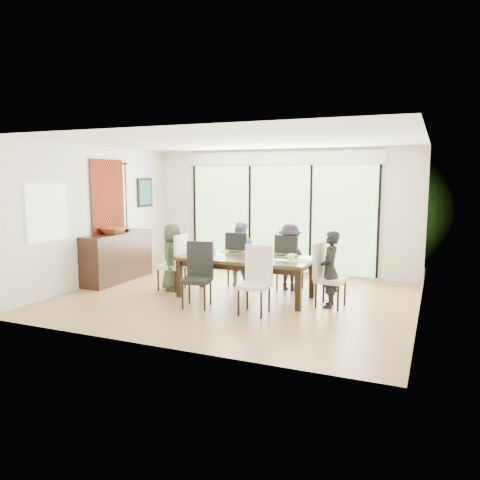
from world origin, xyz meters
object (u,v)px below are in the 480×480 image
at_px(chair_left_end, 171,262).
at_px(chair_near_right, 254,280).
at_px(bowl, 113,230).
at_px(vase, 249,253).
at_px(table_top, 246,259).
at_px(person_right_end, 330,269).
at_px(cup_c, 292,256).
at_px(cup_a, 213,251).
at_px(person_far_left, 240,254).
at_px(chair_far_right, 290,262).
at_px(person_left_end, 172,257).
at_px(chair_near_left, 197,275).
at_px(laptop, 200,254).
at_px(person_far_right, 290,257).
at_px(chair_right_end, 331,275).
at_px(chair_far_left, 241,258).
at_px(cup_b, 251,256).
at_px(sideboard, 117,257).

bearing_deg(chair_left_end, chair_near_right, 65.54).
bearing_deg(chair_near_right, bowl, 163.05).
height_order(chair_left_end, chair_near_right, same).
bearing_deg(vase, table_top, -135.00).
distance_m(person_right_end, cup_c, 0.70).
bearing_deg(cup_a, person_far_left, 69.81).
bearing_deg(chair_far_right, person_left_end, 27.60).
height_order(chair_near_left, laptop, chair_near_left).
height_order(chair_left_end, chair_near_left, same).
bearing_deg(cup_c, person_far_right, 108.90).
xyz_separation_m(person_far_left, bowl, (-2.46, -0.71, 0.42)).
height_order(chair_right_end, chair_far_left, same).
bearing_deg(chair_right_end, chair_far_right, 54.56).
relative_size(cup_a, cup_b, 1.24).
height_order(table_top, chair_left_end, chair_left_end).
bearing_deg(chair_far_left, person_right_end, 158.20).
xyz_separation_m(person_right_end, bowl, (-4.39, 0.12, 0.42)).
relative_size(person_far_right, cup_a, 10.40).
relative_size(table_top, chair_right_end, 2.18).
height_order(chair_far_left, person_right_end, person_right_end).
xyz_separation_m(person_far_left, cup_c, (1.25, -0.73, 0.15)).
height_order(chair_far_right, chair_near_right, same).
xyz_separation_m(chair_left_end, chair_far_right, (2.05, 0.85, 0.00)).
distance_m(chair_right_end, cup_c, 0.75).
xyz_separation_m(vase, cup_a, (-0.75, 0.10, -0.01)).
height_order(chair_right_end, chair_near_left, same).
xyz_separation_m(person_left_end, person_far_right, (2.03, 0.83, 0.00)).
distance_m(chair_near_right, person_right_end, 1.31).
bearing_deg(person_far_left, chair_right_end, 165.91).
distance_m(chair_far_right, chair_near_left, 2.02).
height_order(chair_near_left, person_left_end, person_left_end).
xyz_separation_m(person_far_left, person_far_right, (1.00, 0.00, 0.00)).
height_order(chair_far_right, vase, chair_far_right).
distance_m(table_top, sideboard, 2.93).
height_order(chair_far_right, bowl, bowl).
xyz_separation_m(chair_right_end, chair_far_right, (-0.95, 0.85, 0.00)).
bearing_deg(person_far_right, person_far_left, 0.99).
distance_m(chair_right_end, bowl, 4.44).
bearing_deg(person_right_end, table_top, -96.15).
bearing_deg(vase, chair_right_end, -1.97).
xyz_separation_m(chair_near_left, person_far_left, (0.05, 1.70, 0.09)).
height_order(chair_left_end, bowl, bowl).
relative_size(table_top, laptop, 7.27).
xyz_separation_m(chair_near_left, laptop, (-0.35, 0.77, 0.21)).
relative_size(chair_right_end, person_far_left, 0.85).
bearing_deg(person_right_end, cup_b, -91.85).
bearing_deg(chair_right_end, chair_far_left, 72.83).
bearing_deg(chair_near_right, cup_b, 113.74).
height_order(chair_left_end, vase, chair_left_end).
height_order(chair_far_right, chair_near_left, same).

